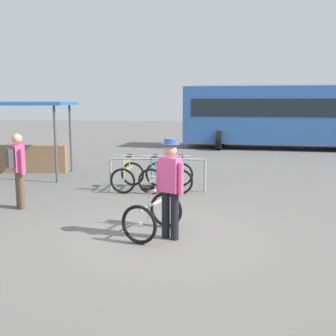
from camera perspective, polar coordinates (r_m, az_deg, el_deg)
ground_plane at (r=7.20m, az=-0.44°, el=-9.63°), size 80.00×80.00×0.00m
bike_rack_rail at (r=10.60m, az=-1.48°, el=0.11°), size 2.51×0.19×0.88m
racked_bike_lime at (r=10.92m, az=-5.59°, el=-1.09°), size 0.70×1.14×0.98m
racked_bike_teal at (r=10.83m, az=-1.94°, el=-1.14°), size 0.66×1.10×0.97m
racked_bike_white at (r=10.78m, az=1.77°, el=-1.19°), size 0.72×1.12×0.97m
featured_bicycle at (r=7.29m, az=-1.73°, el=-5.72°), size 0.97×1.26×0.97m
person_with_featured_bike at (r=6.90m, az=0.30°, el=-2.29°), size 0.48×0.33×1.72m
pedestrian_with_backpack at (r=9.44m, az=-20.13°, el=0.24°), size 0.47×0.47×1.64m
bus_distant at (r=20.91m, az=16.38°, el=7.35°), size 10.15×3.88×3.08m
market_stall at (r=13.67m, az=-19.28°, el=4.88°), size 3.35×2.65×2.30m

